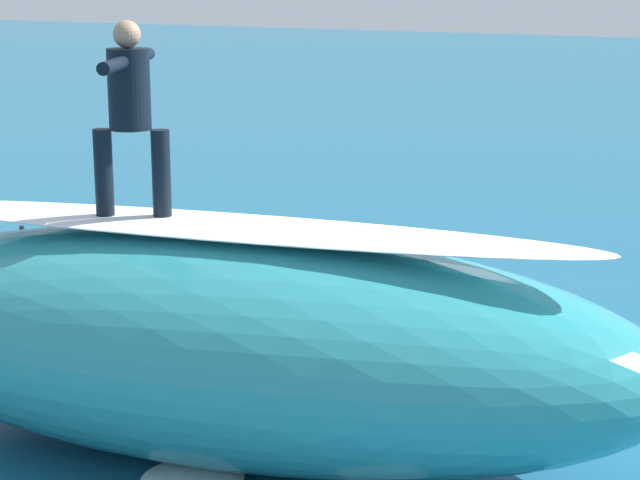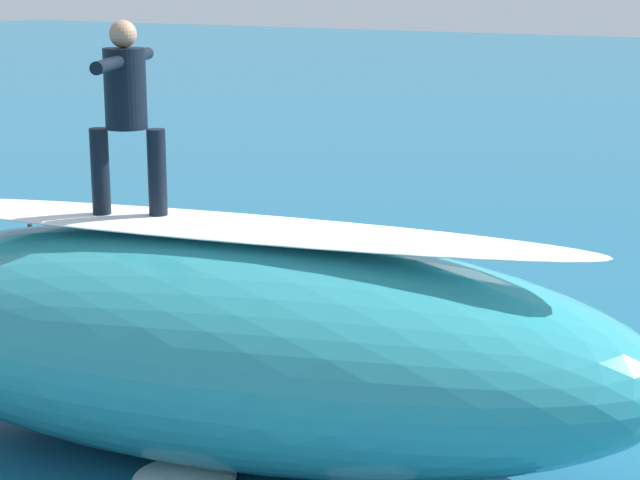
# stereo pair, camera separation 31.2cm
# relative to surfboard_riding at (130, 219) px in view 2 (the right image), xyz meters

# --- Properties ---
(ground_plane) EXTENTS (120.00, 120.00, 0.00)m
(ground_plane) POSITION_rel_surfboard_riding_xyz_m (-1.58, -2.03, -2.02)
(ground_plane) COLOR #196084
(wave_crest) EXTENTS (8.03, 4.05, 1.99)m
(wave_crest) POSITION_rel_surfboard_riding_xyz_m (-0.86, -0.14, -1.03)
(wave_crest) COLOR teal
(wave_crest) RESTS_ON ground_plane
(wave_foam_lip) EXTENTS (6.60, 2.02, 0.08)m
(wave_foam_lip) POSITION_rel_surfboard_riding_xyz_m (-0.86, -0.14, 0.00)
(wave_foam_lip) COLOR white
(wave_foam_lip) RESTS_ON wave_crest
(surfboard_riding) EXTENTS (2.01, 1.25, 0.07)m
(surfboard_riding) POSITION_rel_surfboard_riding_xyz_m (0.00, 0.00, 0.00)
(surfboard_riding) COLOR #EAE5C6
(surfboard_riding) RESTS_ON wave_crest
(surfer_riding) EXTENTS (0.71, 1.51, 1.68)m
(surfer_riding) POSITION_rel_surfboard_riding_xyz_m (0.00, 0.00, 1.02)
(surfer_riding) COLOR black
(surfer_riding) RESTS_ON surfboard_riding
(surfboard_paddling) EXTENTS (0.83, 2.42, 0.09)m
(surfboard_paddling) POSITION_rel_surfboard_riding_xyz_m (-1.54, -4.09, -1.98)
(surfboard_paddling) COLOR #33B2D1
(surfboard_paddling) RESTS_ON ground_plane
(surfer_paddling) EXTENTS (0.49, 1.71, 0.31)m
(surfer_paddling) POSITION_rel_surfboard_riding_xyz_m (-1.56, -3.96, -1.80)
(surfer_paddling) COLOR black
(surfer_paddling) RESTS_ON surfboard_paddling
(buoy_marker) EXTENTS (0.62, 0.62, 1.05)m
(buoy_marker) POSITION_rel_surfboard_riding_xyz_m (3.69, -2.63, -1.71)
(buoy_marker) COLOR red
(buoy_marker) RESTS_ON ground_plane
(foam_patch_near) EXTENTS (1.17, 1.19, 0.09)m
(foam_patch_near) POSITION_rel_surfboard_riding_xyz_m (-0.96, 0.63, -1.98)
(foam_patch_near) COLOR white
(foam_patch_near) RESTS_ON ground_plane
(foam_patch_mid) EXTENTS (1.05, 1.11, 0.14)m
(foam_patch_mid) POSITION_rel_surfboard_riding_xyz_m (0.19, -0.40, -1.95)
(foam_patch_mid) COLOR white
(foam_patch_mid) RESTS_ON ground_plane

